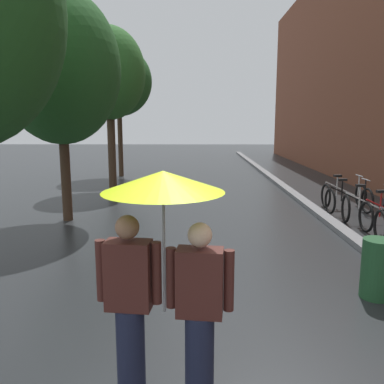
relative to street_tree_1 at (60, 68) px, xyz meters
The scene contains 9 objects.
kerb_strip 8.21m from the street_tree_1, 27.58° to the left, with size 0.30×36.00×0.12m, color slate.
street_tree_1 is the anchor object (origin of this frame).
street_tree_2 4.77m from the street_tree_1, 88.00° to the left, with size 2.56×2.56×5.76m.
street_tree_3 8.20m from the street_tree_1, 91.13° to the left, with size 2.92×2.92×5.69m.
parked_bicycle_5 8.15m from the street_tree_1, ahead, with size 1.15×0.81×0.96m.
parked_bicycle_6 8.11m from the street_tree_1, ahead, with size 1.12×0.76×0.96m.
parked_bicycle_7 8.35m from the street_tree_1, 11.71° to the left, with size 1.10×0.74×0.96m.
couple_under_umbrella 7.53m from the street_tree_1, 65.53° to the right, with size 1.21×1.04×2.06m.
litter_bin 8.00m from the street_tree_1, 37.47° to the right, with size 0.44×0.44×0.85m, color #1E4C28.
Camera 1 is at (-0.08, -3.19, 2.47)m, focal length 37.30 mm.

